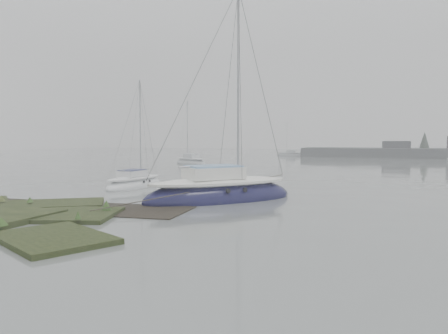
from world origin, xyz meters
TOP-DOWN VIEW (x-y plane):
  - ground at (0.00, 30.00)m, footprint 160.00×160.00m
  - sailboat_main at (1.95, 8.66)m, footprint 6.85×7.34m
  - sailboat_white at (-4.78, 11.92)m, footprint 1.95×5.00m
  - sailboat_far_a at (-11.58, 33.94)m, footprint 5.54×4.55m
  - sailboat_far_c at (-6.32, 61.11)m, footprint 4.44×1.51m

SIDE VIEW (x-z plane):
  - ground at x=0.00m, z-range 0.00..0.00m
  - sailboat_far_c at x=-6.32m, z-range -2.93..3.31m
  - sailboat_white at x=-4.78m, z-range -3.24..3.67m
  - sailboat_far_a at x=-11.58m, z-range -3.62..4.10m
  - sailboat_main at x=1.95m, z-range -5.01..5.67m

